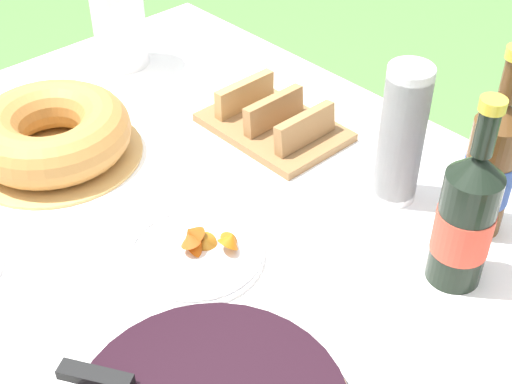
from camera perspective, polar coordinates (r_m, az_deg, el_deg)
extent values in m
cube|color=#A87A47|center=(1.10, -3.74, -5.87)|extent=(1.47, 1.09, 0.03)
cylinder|color=#A87A47|center=(1.98, -5.09, 3.03)|extent=(0.06, 0.06, 0.72)
cube|color=white|center=(1.08, -3.78, -5.11)|extent=(1.48, 1.10, 0.00)
cube|color=white|center=(1.44, 13.25, 3.75)|extent=(1.48, 0.00, 0.10)
cube|color=black|center=(0.87, -12.73, -14.21)|extent=(0.09, 0.07, 0.01)
cylinder|color=tan|center=(1.33, -15.71, 2.94)|extent=(0.31, 0.31, 0.01)
torus|color=#BC7F3D|center=(1.30, -16.06, 4.65)|extent=(0.28, 0.28, 0.09)
cylinder|color=white|center=(1.18, 11.14, 1.54)|extent=(0.07, 0.07, 0.09)
cylinder|color=white|center=(1.17, 11.22, 2.05)|extent=(0.07, 0.07, 0.09)
cylinder|color=white|center=(1.16, 11.30, 2.57)|extent=(0.07, 0.07, 0.09)
cylinder|color=white|center=(1.16, 11.38, 3.09)|extent=(0.07, 0.07, 0.09)
cylinder|color=white|center=(1.15, 11.46, 3.61)|extent=(0.07, 0.07, 0.09)
cylinder|color=white|center=(1.14, 11.54, 4.15)|extent=(0.07, 0.07, 0.09)
cylinder|color=white|center=(1.14, 11.62, 4.69)|extent=(0.07, 0.07, 0.09)
cylinder|color=white|center=(1.13, 11.70, 5.23)|extent=(0.07, 0.07, 0.09)
cylinder|color=white|center=(1.12, 11.79, 5.79)|extent=(0.07, 0.07, 0.09)
cylinder|color=white|center=(1.11, 11.87, 6.35)|extent=(0.07, 0.07, 0.09)
cylinder|color=white|center=(1.11, 11.96, 6.92)|extent=(0.07, 0.07, 0.09)
cylinder|color=white|center=(1.10, 12.05, 7.49)|extent=(0.07, 0.07, 0.10)
torus|color=white|center=(1.08, 12.38, 9.65)|extent=(0.07, 0.07, 0.01)
cylinder|color=brown|center=(1.12, 18.01, 1.17)|extent=(0.07, 0.07, 0.19)
cylinder|color=#334C93|center=(1.13, 17.97, 1.02)|extent=(0.08, 0.08, 0.07)
cone|color=brown|center=(1.06, 19.20, 6.08)|extent=(0.07, 0.07, 0.04)
cylinder|color=brown|center=(1.04, 19.78, 8.43)|extent=(0.03, 0.03, 0.06)
cylinder|color=black|center=(1.03, 16.23, -2.85)|extent=(0.08, 0.08, 0.18)
cylinder|color=#E54C38|center=(1.03, 16.19, -3.00)|extent=(0.08, 0.08, 0.07)
cone|color=black|center=(0.96, 17.36, 2.04)|extent=(0.08, 0.08, 0.04)
cylinder|color=black|center=(0.93, 17.94, 4.54)|extent=(0.03, 0.03, 0.06)
cylinder|color=gold|center=(0.91, 18.43, 6.64)|extent=(0.03, 0.03, 0.02)
cylinder|color=white|center=(1.08, -4.88, -5.03)|extent=(0.21, 0.21, 0.01)
torus|color=white|center=(1.07, -4.91, -4.72)|extent=(0.20, 0.20, 0.01)
cone|color=#A74A12|center=(1.06, -5.20, -3.26)|extent=(0.05, 0.05, 0.04)
cone|color=#A66A1A|center=(1.07, -4.13, -4.00)|extent=(0.05, 0.05, 0.04)
cone|color=#B95218|center=(1.06, -5.35, -3.76)|extent=(0.04, 0.04, 0.03)
cone|color=#A95A11|center=(1.07, -2.06, -3.57)|extent=(0.03, 0.03, 0.03)
cone|color=#AA4509|center=(1.07, -4.68, -4.35)|extent=(0.05, 0.04, 0.04)
cone|color=#BC5D0E|center=(1.06, -2.06, -3.79)|extent=(0.05, 0.05, 0.04)
cylinder|color=white|center=(1.55, -10.93, 13.40)|extent=(0.11, 0.11, 0.20)
cube|color=olive|center=(1.34, 1.41, 5.21)|extent=(0.26, 0.18, 0.02)
cube|color=#B2844C|center=(1.37, -0.91, 7.82)|extent=(0.02, 0.14, 0.06)
cube|color=#9E7042|center=(1.32, 1.43, 6.52)|extent=(0.02, 0.14, 0.06)
cube|color=#9E7042|center=(1.27, 3.94, 5.11)|extent=(0.03, 0.14, 0.06)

